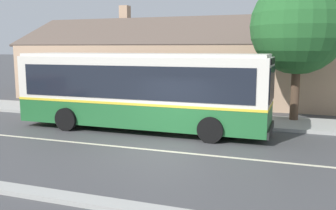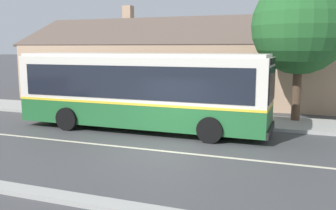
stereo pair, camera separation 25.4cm
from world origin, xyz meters
The scene contains 9 objects.
ground_plane centered at (0.00, 0.00, 0.00)m, with size 300.00×300.00×0.00m, color #424244.
sidewalk_far centered at (0.00, 6.00, 0.07)m, with size 60.00×3.00×0.15m, color #9E9E99.
curb_near centered at (0.00, -4.75, 0.06)m, with size 60.00×0.50×0.12m, color #9E9E99.
lane_divider_stripe centered at (0.00, 0.00, 0.00)m, with size 60.00×0.16×0.01m, color beige.
community_building centered at (-1.79, 14.39, 1.98)m, with size 26.19×10.08×6.81m.
transit_bus centered at (-1.99, 2.90, 1.77)m, with size 10.95×2.81×3.31m.
bench_by_building centered at (-8.07, 5.36, 0.56)m, with size 1.53×0.51×0.94m.
bench_down_street centered at (-4.37, 5.33, 0.57)m, with size 1.70×0.51×0.94m.
street_tree_primary centered at (4.24, 6.78, 4.52)m, with size 4.44×4.44×6.75m.
Camera 2 is at (4.72, -11.72, 3.55)m, focal length 40.00 mm.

